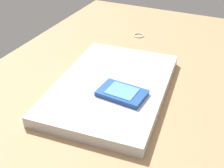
% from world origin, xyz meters
% --- Properties ---
extents(desk_surface, '(1.20, 0.80, 0.03)m').
position_xyz_m(desk_surface, '(0.00, 0.00, 0.01)').
color(desk_surface, '#9E7751').
rests_on(desk_surface, ground).
extents(laptop_closed, '(0.37, 0.27, 0.02)m').
position_xyz_m(laptop_closed, '(0.01, 0.05, 0.04)').
color(laptop_closed, '#B7BABC').
rests_on(laptop_closed, desk_surface).
extents(cell_phone_on_laptop, '(0.07, 0.10, 0.01)m').
position_xyz_m(cell_phone_on_laptop, '(-0.03, 0.01, 0.06)').
color(cell_phone_on_laptop, '#1E479E').
rests_on(cell_phone_on_laptop, laptop_closed).
extents(key_ring, '(0.03, 0.03, 0.00)m').
position_xyz_m(key_ring, '(0.33, 0.10, 0.03)').
color(key_ring, silver).
rests_on(key_ring, desk_surface).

